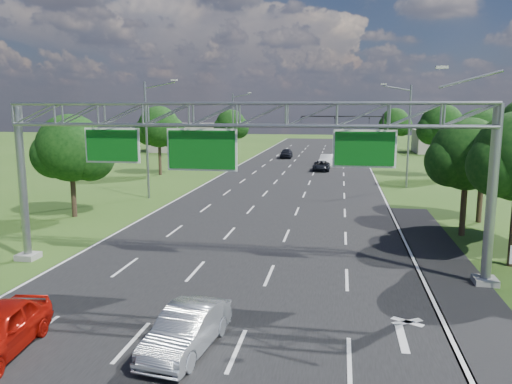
% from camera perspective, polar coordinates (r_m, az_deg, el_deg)
% --- Properties ---
extents(ground, '(220.00, 220.00, 0.00)m').
position_cam_1_polar(ground, '(41.80, 2.66, -1.19)').
color(ground, '#2D5018').
rests_on(ground, ground).
extents(road, '(18.00, 180.00, 0.02)m').
position_cam_1_polar(road, '(41.80, 2.66, -1.19)').
color(road, black).
rests_on(road, ground).
extents(road_flare, '(3.00, 30.00, 0.02)m').
position_cam_1_polar(road_flare, '(26.49, 20.83, -8.18)').
color(road_flare, black).
rests_on(road_flare, ground).
extents(sign_gantry, '(23.50, 1.00, 9.56)m').
position_cam_1_polar(sign_gantry, '(23.25, -1.85, 7.35)').
color(sign_gantry, gray).
rests_on(sign_gantry, ground).
extents(traffic_signal, '(12.21, 0.24, 7.00)m').
position_cam_1_polar(traffic_signal, '(75.86, 11.63, 7.38)').
color(traffic_signal, black).
rests_on(traffic_signal, ground).
extents(streetlight_l_near, '(2.97, 0.22, 10.16)m').
position_cam_1_polar(streetlight_l_near, '(43.94, -12.16, 6.46)').
color(streetlight_l_near, gray).
rests_on(streetlight_l_near, ground).
extents(streetlight_l_far, '(2.97, 0.22, 10.16)m').
position_cam_1_polar(streetlight_l_far, '(77.52, -2.50, 7.91)').
color(streetlight_l_far, gray).
rests_on(streetlight_l_far, ground).
extents(streetlight_r_mid, '(2.97, 0.22, 10.16)m').
position_cam_1_polar(streetlight_r_mid, '(51.21, 16.87, 6.68)').
color(streetlight_r_mid, gray).
rests_on(streetlight_r_mid, ground).
extents(tree_verge_la, '(5.76, 4.80, 7.40)m').
position_cam_1_polar(tree_verge_la, '(37.97, -20.27, 4.39)').
color(tree_verge_la, '#2D2116').
rests_on(tree_verge_la, ground).
extents(tree_verge_lb, '(5.76, 4.80, 8.06)m').
position_cam_1_polar(tree_verge_lb, '(59.63, -10.95, 7.10)').
color(tree_verge_lb, '#2D2116').
rests_on(tree_verge_lb, ground).
extents(tree_verge_lc, '(5.76, 4.80, 7.62)m').
position_cam_1_polar(tree_verge_lc, '(82.81, -2.86, 7.59)').
color(tree_verge_lc, '#2D2116').
rests_on(tree_verge_lc, ground).
extents(tree_verge_rd, '(5.76, 4.80, 8.28)m').
position_cam_1_polar(tree_verge_rd, '(59.89, 20.49, 6.89)').
color(tree_verge_rd, '#2D2116').
rests_on(tree_verge_rd, ground).
extents(tree_verge_re, '(5.76, 4.80, 7.84)m').
position_cam_1_polar(tree_verge_re, '(89.31, 15.63, 7.54)').
color(tree_verge_re, '#2D2116').
rests_on(tree_verge_re, ground).
extents(building_left, '(14.00, 10.00, 5.00)m').
position_cam_1_polar(building_left, '(92.92, -7.29, 6.21)').
color(building_left, '#ADA591').
rests_on(building_left, ground).
extents(building_right, '(12.00, 9.00, 4.00)m').
position_cam_1_polar(building_right, '(94.88, 21.29, 5.41)').
color(building_right, '#ADA591').
rests_on(building_right, ground).
extents(silver_sedan, '(2.11, 4.53, 1.44)m').
position_cam_1_polar(silver_sedan, '(16.86, -7.95, -15.31)').
color(silver_sedan, '#A8AEB4').
rests_on(silver_sedan, ground).
extents(car_queue_b, '(2.06, 4.45, 1.24)m').
position_cam_1_polar(car_queue_b, '(63.35, 7.48, 2.97)').
color(car_queue_b, black).
rests_on(car_queue_b, ground).
extents(car_queue_c, '(1.80, 4.39, 1.49)m').
position_cam_1_polar(car_queue_c, '(79.16, 3.49, 4.43)').
color(car_queue_c, black).
rests_on(car_queue_c, ground).
extents(car_queue_d, '(2.05, 4.89, 1.57)m').
position_cam_1_polar(car_queue_d, '(68.73, 8.06, 3.61)').
color(car_queue_d, white).
rests_on(car_queue_d, ground).
extents(box_truck, '(3.51, 9.82, 3.62)m').
position_cam_1_polar(box_truck, '(78.09, 11.29, 4.92)').
color(box_truck, white).
rests_on(box_truck, ground).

